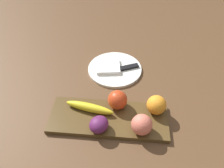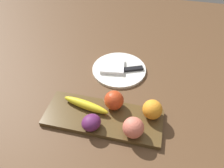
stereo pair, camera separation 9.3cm
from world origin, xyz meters
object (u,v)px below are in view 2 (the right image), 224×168
(apple, at_px, (114,100))
(banana, at_px, (86,105))
(dinner_plate, at_px, (119,69))
(folded_napkin, at_px, (113,66))
(knife, at_px, (130,69))
(fruit_tray, at_px, (103,118))
(grape_bunch, at_px, (91,123))
(peach, at_px, (133,128))
(orange_near_apple, at_px, (152,109))

(apple, distance_m, banana, 0.11)
(dinner_plate, bearing_deg, folded_napkin, 0.00)
(apple, relative_size, knife, 0.43)
(fruit_tray, height_order, knife, knife)
(apple, xyz_separation_m, knife, (-0.02, -0.24, -0.04))
(folded_napkin, bearing_deg, knife, 179.77)
(grape_bunch, bearing_deg, peach, -178.04)
(grape_bunch, xyz_separation_m, knife, (-0.08, -0.35, -0.03))
(apple, relative_size, peach, 1.01)
(orange_near_apple, distance_m, dinner_plate, 0.31)
(grape_bunch, bearing_deg, banana, -59.76)
(orange_near_apple, bearing_deg, knife, -63.88)
(banana, distance_m, grape_bunch, 0.09)
(orange_near_apple, relative_size, dinner_plate, 0.29)
(grape_bunch, bearing_deg, apple, -117.19)
(fruit_tray, relative_size, grape_bunch, 6.23)
(grape_bunch, height_order, knife, grape_bunch)
(banana, bearing_deg, dinner_plate, -94.33)
(apple, height_order, banana, apple)
(knife, bearing_deg, dinner_plate, -23.26)
(peach, xyz_separation_m, knife, (0.07, -0.35, -0.04))
(apple, height_order, dinner_plate, apple)
(grape_bunch, bearing_deg, fruit_tray, -116.18)
(peach, relative_size, grape_bunch, 1.04)
(apple, bearing_deg, fruit_tray, 61.78)
(orange_near_apple, bearing_deg, apple, -4.53)
(apple, relative_size, folded_napkin, 0.69)
(folded_napkin, bearing_deg, peach, 113.80)
(fruit_tray, relative_size, orange_near_apple, 6.06)
(apple, distance_m, grape_bunch, 0.13)
(apple, distance_m, folded_napkin, 0.25)
(grape_bunch, relative_size, knife, 0.41)
(fruit_tray, relative_size, banana, 2.34)
(apple, relative_size, dinner_plate, 0.30)
(banana, distance_m, dinner_plate, 0.28)
(apple, relative_size, banana, 0.39)
(peach, bearing_deg, knife, -78.88)
(dinner_plate, distance_m, knife, 0.05)
(fruit_tray, xyz_separation_m, folded_napkin, (0.03, -0.30, 0.01))
(orange_near_apple, height_order, dinner_plate, orange_near_apple)
(fruit_tray, distance_m, dinner_plate, 0.30)
(fruit_tray, distance_m, apple, 0.08)
(fruit_tray, distance_m, knife, 0.30)
(orange_near_apple, xyz_separation_m, peach, (0.06, 0.10, 0.00))
(folded_napkin, bearing_deg, banana, 80.84)
(peach, bearing_deg, folded_napkin, -66.20)
(peach, height_order, knife, peach)
(apple, bearing_deg, knife, -95.66)
(orange_near_apple, height_order, grape_bunch, orange_near_apple)
(fruit_tray, relative_size, knife, 2.57)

